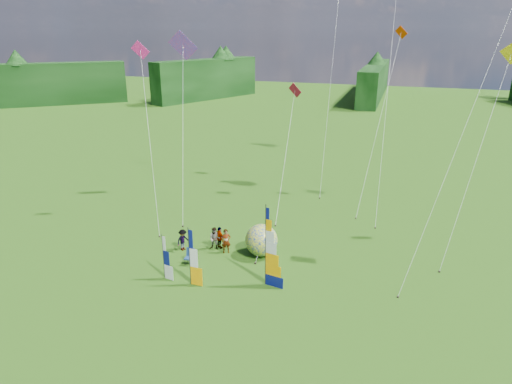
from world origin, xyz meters
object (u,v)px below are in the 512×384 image
(side_banner_far, at_px, (163,257))
(spectator_a, at_px, (226,241))
(camp_chair, at_px, (189,257))
(spectator_b, at_px, (215,239))
(spectator_d, at_px, (220,238))
(side_banner_left, at_px, (190,257))
(spectator_c, at_px, (183,240))
(feather_banner_main, at_px, (266,247))
(kite_whale, at_px, (389,77))
(bol_inflatable, at_px, (261,240))

(side_banner_far, bearing_deg, spectator_a, 72.78)
(side_banner_far, relative_size, camp_chair, 2.68)
(spectator_b, height_order, spectator_d, spectator_b)
(side_banner_far, bearing_deg, side_banner_left, 7.44)
(side_banner_left, relative_size, spectator_b, 2.21)
(spectator_a, relative_size, spectator_c, 1.13)
(spectator_a, xyz_separation_m, spectator_c, (-3.12, -0.58, -0.10))
(camp_chair, bearing_deg, side_banner_far, -112.66)
(feather_banner_main, bearing_deg, spectator_d, 152.17)
(spectator_c, distance_m, camp_chair, 2.26)
(side_banner_left, height_order, kite_whale, kite_whale)
(spectator_a, bearing_deg, kite_whale, 25.90)
(spectator_d, bearing_deg, side_banner_left, 126.51)
(bol_inflatable, distance_m, camp_chair, 5.13)
(spectator_c, bearing_deg, camp_chair, -121.73)
(spectator_c, height_order, camp_chair, spectator_c)
(kite_whale, bearing_deg, side_banner_far, -115.68)
(feather_banner_main, bearing_deg, spectator_c, 170.50)
(feather_banner_main, relative_size, bol_inflatable, 2.27)
(side_banner_left, xyz_separation_m, spectator_c, (-2.57, 4.07, -1.08))
(feather_banner_main, bearing_deg, side_banner_far, -157.42)
(spectator_b, relative_size, spectator_d, 1.02)
(spectator_a, bearing_deg, spectator_b, 136.50)
(bol_inflatable, bearing_deg, kite_whale, 62.68)
(feather_banner_main, relative_size, spectator_a, 2.88)
(feather_banner_main, xyz_separation_m, side_banner_far, (-6.37, -1.31, -1.11))
(side_banner_left, bearing_deg, feather_banner_main, 20.53)
(side_banner_far, bearing_deg, feather_banner_main, 23.04)
(bol_inflatable, bearing_deg, feather_banner_main, -68.92)
(spectator_d, bearing_deg, spectator_a, 179.61)
(side_banner_left, bearing_deg, spectator_c, 124.88)
(camp_chair, relative_size, kite_whale, 0.05)
(feather_banner_main, xyz_separation_m, spectator_d, (-4.61, 3.70, -1.77))
(spectator_c, relative_size, camp_chair, 1.43)
(spectator_d, height_order, kite_whale, kite_whale)
(bol_inflatable, height_order, spectator_a, bol_inflatable)
(camp_chair, bearing_deg, spectator_c, 123.22)
(spectator_b, height_order, spectator_c, spectator_b)
(feather_banner_main, xyz_separation_m, spectator_c, (-7.02, 2.62, -1.81))
(spectator_b, bearing_deg, spectator_c, -164.20)
(spectator_a, bearing_deg, spectator_d, 114.77)
(spectator_b, bearing_deg, bol_inflatable, -1.44)
(spectator_a, height_order, kite_whale, kite_whale)
(spectator_c, bearing_deg, spectator_d, -45.07)
(bol_inflatable, height_order, kite_whale, kite_whale)
(feather_banner_main, xyz_separation_m, spectator_a, (-3.90, 3.21, -1.70))
(spectator_a, distance_m, spectator_b, 1.01)
(spectator_d, xyz_separation_m, kite_whale, (10.22, 13.57, 10.36))
(camp_chair, bearing_deg, spectator_b, 69.24)
(spectator_c, xyz_separation_m, spectator_d, (2.42, 1.08, 0.04))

